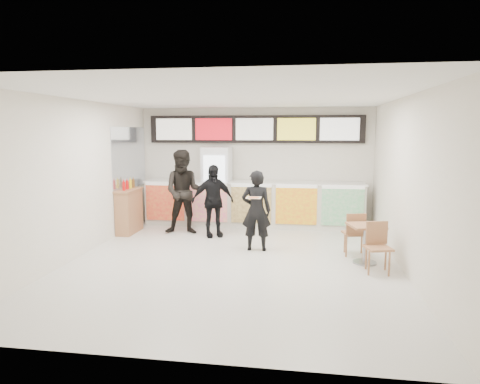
% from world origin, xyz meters
% --- Properties ---
extents(floor, '(7.00, 7.00, 0.00)m').
position_xyz_m(floor, '(0.00, 0.00, 0.00)').
color(floor, beige).
rests_on(floor, ground).
extents(ceiling, '(7.00, 7.00, 0.00)m').
position_xyz_m(ceiling, '(0.00, 0.00, 3.00)').
color(ceiling, white).
rests_on(ceiling, wall_back).
extents(wall_back, '(6.00, 0.00, 6.00)m').
position_xyz_m(wall_back, '(0.00, 3.50, 1.50)').
color(wall_back, silver).
rests_on(wall_back, floor).
extents(wall_left, '(0.00, 7.00, 7.00)m').
position_xyz_m(wall_left, '(-3.00, 0.00, 1.50)').
color(wall_left, silver).
rests_on(wall_left, floor).
extents(wall_right, '(0.00, 7.00, 7.00)m').
position_xyz_m(wall_right, '(3.00, 0.00, 1.50)').
color(wall_right, silver).
rests_on(wall_right, floor).
extents(service_counter, '(5.56, 0.77, 1.14)m').
position_xyz_m(service_counter, '(0.00, 3.09, 0.57)').
color(service_counter, silver).
rests_on(service_counter, floor).
extents(menu_board, '(5.50, 0.14, 0.70)m').
position_xyz_m(menu_board, '(0.00, 3.41, 2.45)').
color(menu_board, black).
rests_on(menu_board, wall_back).
extents(drinks_fridge, '(0.70, 0.67, 2.00)m').
position_xyz_m(drinks_fridge, '(-0.93, 3.11, 1.00)').
color(drinks_fridge, white).
rests_on(drinks_fridge, floor).
extents(mirror_panel, '(0.01, 2.00, 1.50)m').
position_xyz_m(mirror_panel, '(-2.99, 2.45, 1.75)').
color(mirror_panel, '#B2B7BF').
rests_on(mirror_panel, wall_left).
extents(customer_main, '(0.61, 0.42, 1.63)m').
position_xyz_m(customer_main, '(0.33, 0.85, 0.82)').
color(customer_main, black).
rests_on(customer_main, floor).
extents(customer_left, '(1.06, 0.88, 1.98)m').
position_xyz_m(customer_left, '(-1.49, 2.03, 0.99)').
color(customer_left, black).
rests_on(customer_left, floor).
extents(customer_mid, '(1.05, 0.79, 1.66)m').
position_xyz_m(customer_mid, '(-0.77, 1.85, 0.83)').
color(customer_mid, black).
rests_on(customer_mid, floor).
extents(pizza_slice, '(0.36, 0.36, 0.02)m').
position_xyz_m(pizza_slice, '(0.33, 0.40, 1.16)').
color(pizza_slice, beige).
rests_on(pizza_slice, customer_main).
extents(cafe_table, '(0.77, 1.52, 0.86)m').
position_xyz_m(cafe_table, '(2.40, 0.27, 0.50)').
color(cafe_table, '#B57B52').
rests_on(cafe_table, floor).
extents(condiment_ledge, '(0.38, 0.94, 1.25)m').
position_xyz_m(condiment_ledge, '(-2.82, 1.91, 0.54)').
color(condiment_ledge, '#B57B52').
rests_on(condiment_ledge, floor).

